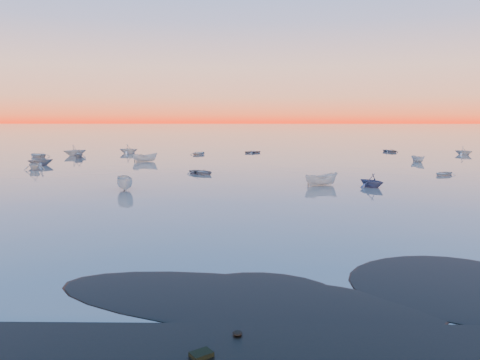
# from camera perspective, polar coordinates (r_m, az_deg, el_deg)

# --- Properties ---
(ground) EXTENTS (600.00, 600.00, 0.00)m
(ground) POSITION_cam_1_polar(r_m,az_deg,el_deg) (119.49, 0.10, 4.25)
(ground) COLOR #6C635A
(ground) RESTS_ON ground
(mud_lobes) EXTENTS (140.00, 6.00, 0.07)m
(mud_lobes) POSITION_cam_1_polar(r_m,az_deg,el_deg) (19.83, -3.94, -14.69)
(mud_lobes) COLOR black
(mud_lobes) RESTS_ON ground
(moored_fleet) EXTENTS (124.00, 58.00, 1.20)m
(moored_fleet) POSITION_cam_1_polar(r_m,az_deg,el_deg) (72.66, -0.40, 1.89)
(moored_fleet) COLOR silver
(moored_fleet) RESTS_ON ground
(boat_near_left) EXTENTS (3.73, 3.91, 0.95)m
(boat_near_left) POSITION_cam_1_polar(r_m,az_deg,el_deg) (61.22, -4.71, 0.73)
(boat_near_left) COLOR slate
(boat_near_left) RESTS_ON ground
(boat_near_center) EXTENTS (2.95, 4.29, 1.37)m
(boat_near_center) POSITION_cam_1_polar(r_m,az_deg,el_deg) (51.83, 9.87, -0.66)
(boat_near_center) COLOR silver
(boat_near_center) RESTS_ON ground
(boat_near_right) EXTENTS (3.44, 3.04, 1.12)m
(boat_near_right) POSITION_cam_1_polar(r_m,az_deg,el_deg) (51.96, 15.73, -0.82)
(boat_near_right) COLOR #39456E
(boat_near_right) RESTS_ON ground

